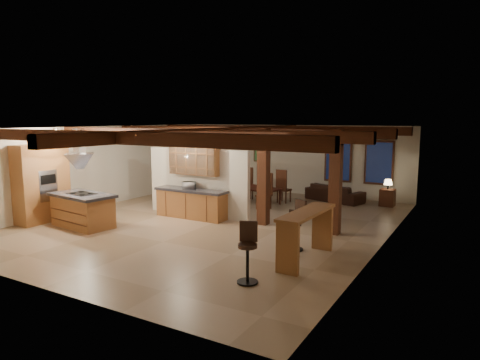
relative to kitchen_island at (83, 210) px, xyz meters
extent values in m
plane|color=tan|center=(3.10, 2.41, -0.50)|extent=(12.00, 12.00, 0.00)
plane|color=silver|center=(3.10, 8.41, 0.95)|extent=(10.00, 0.00, 10.00)
plane|color=silver|center=(3.10, -3.59, 0.95)|extent=(10.00, 0.00, 10.00)
plane|color=silver|center=(-1.90, 2.41, 0.95)|extent=(0.00, 12.00, 12.00)
plane|color=silver|center=(8.10, 2.41, 0.95)|extent=(0.00, 12.00, 12.00)
plane|color=#371A11|center=(3.10, 2.41, 2.40)|extent=(12.00, 12.00, 0.00)
cube|color=#36200D|center=(3.10, -1.59, 2.26)|extent=(10.00, 0.25, 0.28)
cube|color=#36200D|center=(3.10, 1.11, 2.26)|extent=(10.00, 0.25, 0.28)
cube|color=#36200D|center=(3.10, 3.71, 2.26)|extent=(10.00, 0.25, 0.28)
cube|color=#36200D|center=(3.10, 6.41, 2.26)|extent=(10.00, 0.25, 0.28)
cube|color=#36200D|center=(3.10, 2.41, 2.26)|extent=(0.28, 12.00, 0.28)
cube|color=#36200D|center=(4.50, 2.91, 0.95)|extent=(0.30, 0.30, 2.90)
cube|color=#36200D|center=(6.70, 2.91, 0.95)|extent=(0.30, 0.30, 2.90)
cube|color=#36200D|center=(5.60, 2.91, 2.10)|extent=(2.50, 0.28, 0.28)
cube|color=silver|center=(2.10, 2.91, 0.60)|extent=(3.80, 0.18, 2.20)
cube|color=brown|center=(-1.57, -0.19, 0.70)|extent=(0.64, 1.60, 2.40)
cube|color=silver|center=(-1.27, -0.19, 0.65)|extent=(0.06, 0.62, 0.95)
cube|color=black|center=(-1.23, -0.19, 0.85)|extent=(0.01, 0.50, 0.28)
cube|color=brown|center=(2.10, 2.52, -0.07)|extent=(2.40, 0.60, 0.86)
cube|color=black|center=(2.10, 2.52, 0.40)|extent=(2.50, 0.66, 0.08)
cube|color=brown|center=(2.10, 2.73, 1.35)|extent=(1.80, 0.34, 0.95)
cube|color=silver|center=(2.10, 2.55, 1.35)|extent=(1.74, 0.02, 0.90)
pyramid|color=silver|center=(0.00, 0.00, 1.22)|extent=(1.10, 1.10, 0.45)
cube|color=silver|center=(0.00, 0.00, 2.03)|extent=(0.26, 0.22, 0.73)
cube|color=#36200D|center=(5.10, 8.35, 1.00)|extent=(1.10, 0.05, 1.70)
cube|color=black|center=(5.10, 8.32, 1.00)|extent=(0.95, 0.02, 1.55)
cube|color=#36200D|center=(6.70, 8.35, 1.00)|extent=(1.10, 0.05, 1.70)
cube|color=black|center=(6.70, 8.32, 1.00)|extent=(0.95, 0.02, 1.55)
cube|color=#36200D|center=(1.60, 8.35, 1.20)|extent=(0.65, 0.04, 0.85)
cube|color=#265933|center=(1.60, 8.33, 1.20)|extent=(0.55, 0.01, 0.75)
cylinder|color=silver|center=(0.50, -0.39, 2.37)|extent=(0.16, 0.16, 0.03)
cylinder|color=silver|center=(2.10, 1.91, 2.37)|extent=(0.16, 0.16, 0.03)
cylinder|color=silver|center=(-0.90, -0.09, 2.37)|extent=(0.16, 0.16, 0.03)
cube|color=brown|center=(0.00, 0.00, -0.05)|extent=(1.99, 1.17, 0.90)
cube|color=black|center=(0.00, 0.00, 0.44)|extent=(2.14, 1.32, 0.08)
cube|color=black|center=(0.00, 0.00, 0.49)|extent=(0.85, 0.62, 0.02)
imported|color=#3F180F|center=(2.85, 5.66, -0.20)|extent=(1.90, 1.38, 0.60)
imported|color=black|center=(5.25, 7.56, -0.18)|extent=(2.39, 1.48, 0.65)
imported|color=#B7B7BC|center=(2.02, 2.52, 0.55)|extent=(0.48, 0.41, 0.22)
cube|color=brown|center=(6.86, 0.39, 0.61)|extent=(0.61, 2.20, 0.07)
cube|color=brown|center=(6.82, -0.59, 0.04)|extent=(0.49, 0.12, 1.09)
cube|color=brown|center=(6.89, 1.38, 0.04)|extent=(0.49, 0.12, 1.09)
cube|color=#36200D|center=(7.22, 7.58, -0.19)|extent=(0.52, 0.52, 0.62)
cylinder|color=black|center=(7.22, 7.58, 0.21)|extent=(0.07, 0.07, 0.17)
cone|color=#F8D695|center=(7.22, 7.58, 0.38)|extent=(0.31, 0.31, 0.20)
cylinder|color=black|center=(6.35, -1.42, 0.25)|extent=(0.38, 0.38, 0.07)
cube|color=black|center=(6.28, -1.26, 0.49)|extent=(0.34, 0.17, 0.42)
cylinder|color=black|center=(6.35, -1.42, -0.13)|extent=(0.06, 0.06, 0.73)
cylinder|color=black|center=(6.35, -1.42, -0.48)|extent=(0.42, 0.42, 0.03)
cylinder|color=black|center=(6.42, 0.58, 0.16)|extent=(0.33, 0.33, 0.06)
cube|color=black|center=(6.44, 0.73, 0.37)|extent=(0.31, 0.07, 0.37)
cylinder|color=black|center=(6.42, 0.58, -0.17)|extent=(0.06, 0.06, 0.64)
cylinder|color=black|center=(6.42, 0.58, -0.49)|extent=(0.37, 0.37, 0.03)
cylinder|color=black|center=(6.32, 1.00, 0.27)|extent=(0.39, 0.39, 0.07)
cube|color=black|center=(6.40, 1.16, 0.51)|extent=(0.35, 0.19, 0.43)
cylinder|color=black|center=(6.32, 1.00, -0.12)|extent=(0.06, 0.06, 0.75)
cylinder|color=black|center=(6.32, 1.00, -0.48)|extent=(0.43, 0.43, 0.03)
cube|color=#36200D|center=(2.05, 4.98, -0.02)|extent=(0.48, 0.48, 0.06)
cube|color=#36200D|center=(2.07, 5.20, 0.37)|extent=(0.45, 0.09, 0.80)
cylinder|color=#36200D|center=(1.86, 4.81, -0.28)|extent=(0.05, 0.05, 0.45)
cylinder|color=#36200D|center=(2.22, 4.78, -0.28)|extent=(0.05, 0.05, 0.45)
cylinder|color=#36200D|center=(1.88, 5.17, -0.28)|extent=(0.05, 0.05, 0.45)
cylinder|color=#36200D|center=(2.24, 5.14, -0.28)|extent=(0.05, 0.05, 0.45)
cube|color=#36200D|center=(2.16, 6.46, -0.02)|extent=(0.48, 0.48, 0.06)
cube|color=#36200D|center=(2.15, 6.24, 0.37)|extent=(0.45, 0.09, 0.80)
cylinder|color=#36200D|center=(2.36, 6.63, -0.28)|extent=(0.05, 0.05, 0.45)
cylinder|color=#36200D|center=(2.00, 6.66, -0.28)|extent=(0.05, 0.05, 0.45)
cylinder|color=#36200D|center=(2.33, 6.27, -0.28)|extent=(0.05, 0.05, 0.45)
cylinder|color=#36200D|center=(1.97, 6.30, -0.28)|extent=(0.05, 0.05, 0.45)
cube|color=#36200D|center=(3.54, 4.86, -0.02)|extent=(0.48, 0.48, 0.06)
cube|color=#36200D|center=(3.55, 5.09, 0.37)|extent=(0.45, 0.09, 0.80)
cylinder|color=#36200D|center=(3.34, 4.70, -0.28)|extent=(0.05, 0.05, 0.45)
cylinder|color=#36200D|center=(3.70, 4.67, -0.28)|extent=(0.05, 0.05, 0.45)
cylinder|color=#36200D|center=(3.37, 5.06, -0.28)|extent=(0.05, 0.05, 0.45)
cylinder|color=#36200D|center=(3.73, 5.03, -0.28)|extent=(0.05, 0.05, 0.45)
cube|color=#36200D|center=(3.65, 6.35, -0.02)|extent=(0.48, 0.48, 0.06)
cube|color=#36200D|center=(3.63, 6.13, 0.37)|extent=(0.45, 0.09, 0.80)
cylinder|color=#36200D|center=(3.84, 6.52, -0.28)|extent=(0.05, 0.05, 0.45)
cylinder|color=#36200D|center=(3.48, 6.55, -0.28)|extent=(0.05, 0.05, 0.45)
cylinder|color=#36200D|center=(3.82, 6.16, -0.28)|extent=(0.05, 0.05, 0.45)
cylinder|color=#36200D|center=(3.46, 6.18, -0.28)|extent=(0.05, 0.05, 0.45)
camera|label=1|loc=(10.19, -8.40, 2.68)|focal=32.00mm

